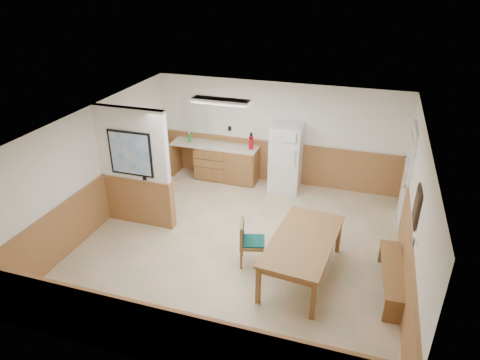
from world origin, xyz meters
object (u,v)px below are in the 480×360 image
(dining_chair, at_px, (248,239))
(refrigerator, at_px, (286,158))
(dining_table, at_px, (303,243))
(dining_bench, at_px, (393,273))
(fire_extinguisher, at_px, (251,142))
(soap_bottle, at_px, (190,138))

(dining_chair, bearing_deg, refrigerator, 74.44)
(dining_table, bearing_deg, dining_bench, 7.92)
(dining_table, xyz_separation_m, fire_extinguisher, (-1.86, 3.20, 0.42))
(refrigerator, height_order, fire_extinguisher, refrigerator)
(dining_table, relative_size, soap_bottle, 8.89)
(dining_table, bearing_deg, soap_bottle, 143.02)
(soap_bottle, bearing_deg, fire_extinguisher, 1.57)
(dining_bench, bearing_deg, refrigerator, 125.03)
(dining_chair, bearing_deg, soap_bottle, 113.14)
(dining_bench, bearing_deg, dining_table, 178.76)
(fire_extinguisher, bearing_deg, dining_table, -52.16)
(dining_table, distance_m, dining_bench, 1.53)
(refrigerator, height_order, dining_chair, refrigerator)
(refrigerator, bearing_deg, dining_bench, -52.42)
(fire_extinguisher, height_order, soap_bottle, fire_extinguisher)
(dining_chair, distance_m, soap_bottle, 3.98)
(dining_table, xyz_separation_m, dining_chair, (-1.00, 0.06, -0.17))
(dining_chair, height_order, fire_extinguisher, fire_extinguisher)
(refrigerator, xyz_separation_m, dining_bench, (2.48, -3.09, -0.46))
(refrigerator, distance_m, dining_chair, 3.10)
(refrigerator, xyz_separation_m, soap_bottle, (-2.47, 0.00, 0.21))
(fire_extinguisher, bearing_deg, dining_chair, -66.99)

